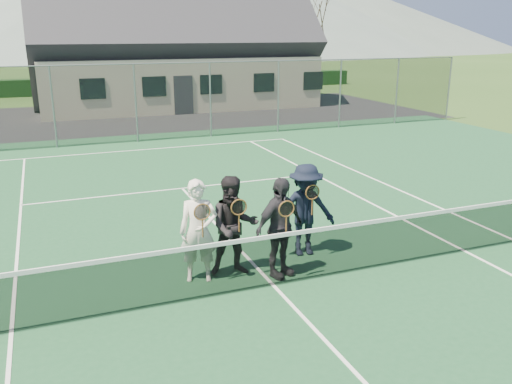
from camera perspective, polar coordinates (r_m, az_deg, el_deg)
ground at (r=28.22m, az=-14.53°, el=7.52°), size 220.00×220.00×0.00m
court_surface at (r=9.39m, az=1.87°, el=-9.91°), size 30.00×30.00×0.02m
tarmac_carpark at (r=28.02m, az=-22.71°, el=6.72°), size 40.00×12.00×0.01m
hedge_row at (r=40.01m, az=-16.88°, el=10.68°), size 40.00×1.20×1.10m
hill_east at (r=118.15m, az=8.54°, el=17.79°), size 90.00×90.00×14.00m
court_markings at (r=9.38m, az=1.87°, el=-9.83°), size 11.03×23.83×0.01m
tennis_net at (r=9.16m, az=1.90°, el=-6.95°), size 11.68×0.08×1.10m
perimeter_fence at (r=21.63m, az=-12.55°, el=9.12°), size 30.07×0.07×3.02m
clubhouse at (r=32.54m, az=-8.76°, el=16.06°), size 15.60×8.20×7.70m
tree_c at (r=41.08m, az=-14.73°, el=18.32°), size 3.20×3.20×7.77m
tree_d at (r=43.53m, az=-0.85°, el=18.70°), size 3.20×3.20×7.77m
tree_e at (r=45.99m, az=6.54°, el=18.49°), size 3.20×3.20×7.77m
player_a at (r=9.30m, az=-6.07°, el=-4.11°), size 0.75×0.60×1.80m
player_b at (r=9.50m, az=-2.34°, el=-3.60°), size 0.99×0.84×1.80m
player_c at (r=9.41m, az=2.50°, el=-3.78°), size 1.14×0.78×1.80m
player_d at (r=10.36m, az=5.22°, el=-1.90°), size 1.23×0.80×1.80m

